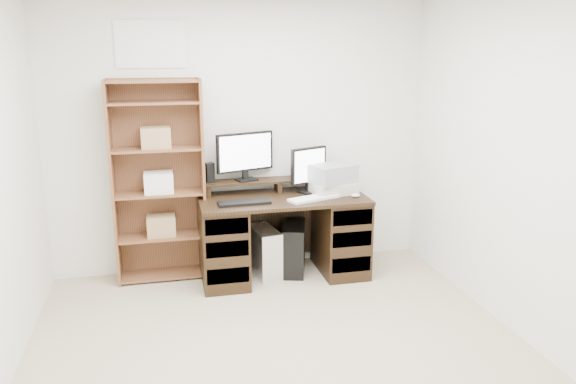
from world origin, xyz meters
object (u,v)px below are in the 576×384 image
object	(u,v)px
printer	(333,188)
tower_black	(294,248)
tower_silver	(264,251)
monitor_wide	(245,154)
monitor_small	(309,168)
bookshelf	(159,180)
desk	(283,235)

from	to	relation	value
printer	tower_black	size ratio (longest dim) A/B	0.80
printer	tower_silver	distance (m)	0.86
printer	monitor_wide	bearing A→B (deg)	155.19
monitor_small	tower_black	bearing A→B (deg)	177.39
monitor_wide	tower_black	distance (m)	0.99
printer	bookshelf	xyz separation A→B (m)	(-1.56, 0.18, 0.12)
desk	monitor_small	world-z (taller)	monitor_small
desk	bookshelf	size ratio (longest dim) A/B	0.83
tower_black	printer	bearing A→B (deg)	12.36
printer	tower_black	world-z (taller)	printer
desk	printer	bearing A→B (deg)	3.97
tower_black	bookshelf	distance (m)	1.39
tower_silver	bookshelf	world-z (taller)	bookshelf
bookshelf	monitor_wide	bearing A→B (deg)	0.79
monitor_small	printer	world-z (taller)	monitor_small
monitor_wide	tower_silver	bearing A→B (deg)	-67.59
tower_silver	monitor_small	bearing A→B (deg)	-1.99
monitor_wide	tower_black	bearing A→B (deg)	-39.66
desk	monitor_small	size ratio (longest dim) A/B	3.57
desk	printer	world-z (taller)	printer
monitor_small	tower_silver	size ratio (longest dim) A/B	0.96
desk	tower_black	size ratio (longest dim) A/B	3.02
tower_silver	monitor_wide	bearing A→B (deg)	121.07
monitor_small	tower_black	size ratio (longest dim) A/B	0.84
monitor_wide	monitor_small	world-z (taller)	monitor_wide
monitor_small	bookshelf	distance (m)	1.36
bookshelf	tower_black	bearing A→B (deg)	-7.44
printer	tower_silver	size ratio (longest dim) A/B	0.90
monitor_wide	bookshelf	distance (m)	0.80
monitor_small	printer	xyz separation A→B (m)	(0.21, -0.08, -0.18)
monitor_wide	printer	distance (m)	0.86
tower_silver	tower_black	distance (m)	0.28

